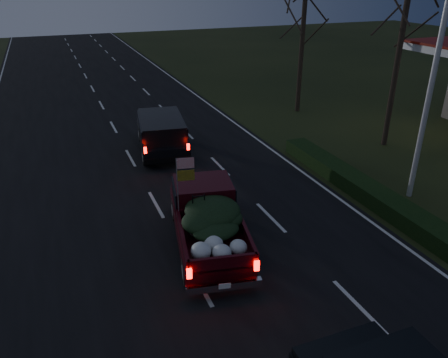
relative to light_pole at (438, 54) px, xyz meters
name	(u,v)px	position (x,y,z in m)	size (l,w,h in m)	color
ground	(199,283)	(-9.50, -2.00, -5.48)	(120.00, 120.00, 0.00)	black
road_asphalt	(199,283)	(-9.50, -2.00, -5.47)	(14.00, 120.00, 0.02)	black
hedge_row	(359,186)	(-1.70, 1.00, -5.18)	(1.00, 10.00, 0.60)	black
light_pole	(438,54)	(0.00, 0.00, 0.00)	(0.50, 0.90, 9.16)	silver
bare_tree_mid	(405,13)	(3.00, 5.00, 0.87)	(3.60, 3.60, 8.50)	black
bare_tree_far	(303,25)	(2.00, 12.00, -0.25)	(3.60, 3.60, 7.00)	black
pickup_truck	(208,216)	(-8.56, -0.19, -4.46)	(2.94, 5.48, 2.73)	#34070E
lead_suv	(162,131)	(-7.84, 8.28, -4.39)	(2.84, 5.28, 1.44)	black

